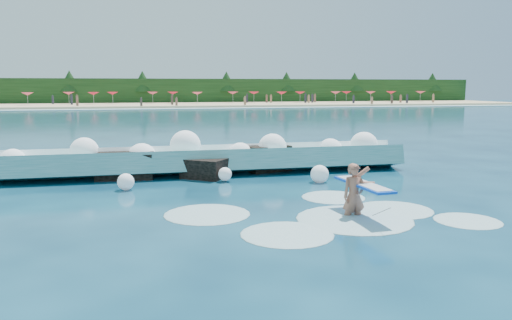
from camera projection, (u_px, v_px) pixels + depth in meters
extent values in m
plane|color=#07273E|center=(220.00, 216.00, 13.65)|extent=(200.00, 200.00, 0.00)
cube|color=tan|center=(149.00, 105.00, 88.69)|extent=(140.00, 20.00, 0.40)
cube|color=silver|center=(151.00, 109.00, 78.12)|extent=(140.00, 5.00, 0.08)
cube|color=black|center=(147.00, 91.00, 97.97)|extent=(140.00, 4.00, 5.00)
cube|color=teal|center=(209.00, 163.00, 20.28)|extent=(16.22, 2.47, 1.35)
cube|color=white|center=(206.00, 151.00, 20.99)|extent=(16.22, 1.14, 0.63)
cube|color=black|center=(126.00, 167.00, 19.33)|extent=(2.26, 1.79, 1.15)
cube|color=black|center=(205.00, 170.00, 19.26)|extent=(2.02, 1.95, 0.88)
cube|color=black|center=(265.00, 160.00, 21.01)|extent=(2.11, 1.88, 1.24)
imported|color=#A3624C|center=(354.00, 196.00, 13.34)|extent=(0.65, 0.43, 1.78)
cube|color=blue|center=(363.00, 184.00, 13.41)|extent=(0.71, 2.47, 0.06)
cube|color=silver|center=(363.00, 184.00, 13.41)|extent=(0.60, 2.26, 0.06)
cylinder|color=black|center=(381.00, 212.00, 12.25)|extent=(0.01, 0.91, 0.43)
sphere|color=white|center=(13.00, 162.00, 18.24)|extent=(0.95, 0.95, 0.95)
sphere|color=white|center=(84.00, 152.00, 19.51)|extent=(1.12, 1.12, 1.12)
sphere|color=white|center=(142.00, 158.00, 19.92)|extent=(1.21, 1.21, 1.21)
sphere|color=white|center=(185.00, 146.00, 20.34)|extent=(1.25, 1.25, 1.25)
sphere|color=white|center=(240.00, 155.00, 20.42)|extent=(1.02, 1.02, 1.02)
sphere|color=white|center=(272.00, 148.00, 20.72)|extent=(1.19, 1.19, 1.19)
sphere|color=white|center=(330.00, 151.00, 21.77)|extent=(1.10, 1.10, 1.10)
sphere|color=white|center=(364.00, 146.00, 21.43)|extent=(1.22, 1.22, 1.22)
sphere|color=white|center=(126.00, 182.00, 16.95)|extent=(0.57, 0.57, 0.57)
sphere|color=white|center=(225.00, 174.00, 18.46)|extent=(0.50, 0.50, 0.50)
sphere|color=white|center=(320.00, 174.00, 18.34)|extent=(0.67, 0.67, 0.67)
ellipsoid|color=silver|center=(354.00, 219.00, 13.26)|extent=(3.12, 3.12, 0.16)
ellipsoid|color=silver|center=(287.00, 234.00, 11.92)|extent=(2.27, 2.27, 0.11)
ellipsoid|color=silver|center=(394.00, 210.00, 14.28)|extent=(2.22, 2.22, 0.11)
ellipsoid|color=silver|center=(207.00, 214.00, 13.78)|extent=(2.41, 2.41, 0.12)
ellipsoid|color=silver|center=(333.00, 197.00, 15.89)|extent=(2.03, 2.03, 0.10)
ellipsoid|color=silver|center=(467.00, 221.00, 13.10)|extent=(1.75, 1.75, 0.09)
cone|color=#E2425B|center=(27.00, 94.00, 83.52)|extent=(2.00, 2.00, 0.50)
cone|color=#E2425B|center=(69.00, 93.00, 89.32)|extent=(2.00, 2.00, 0.50)
cone|color=red|center=(93.00, 94.00, 87.78)|extent=(2.00, 2.00, 0.50)
cone|color=red|center=(113.00, 93.00, 90.39)|extent=(2.00, 2.00, 0.50)
cone|color=#E2425B|center=(153.00, 93.00, 92.52)|extent=(2.00, 2.00, 0.50)
cone|color=red|center=(173.00, 93.00, 93.28)|extent=(2.00, 2.00, 0.50)
cone|color=#E2425B|center=(197.00, 93.00, 89.98)|extent=(2.00, 2.00, 0.50)
cone|color=#E2425B|center=(233.00, 93.00, 95.59)|extent=(2.00, 2.00, 0.50)
cone|color=red|center=(254.00, 93.00, 95.05)|extent=(2.00, 2.00, 0.50)
cone|color=red|center=(282.00, 93.00, 93.84)|extent=(2.00, 2.00, 0.50)
cone|color=red|center=(300.00, 93.00, 96.52)|extent=(2.00, 2.00, 0.50)
cone|color=#E2425B|center=(336.00, 93.00, 98.70)|extent=(2.00, 2.00, 0.50)
cone|color=red|center=(346.00, 93.00, 101.20)|extent=(2.00, 2.00, 0.50)
cone|color=#E2425B|center=(371.00, 93.00, 100.80)|extent=(2.00, 2.00, 0.50)
cone|color=red|center=(391.00, 93.00, 102.13)|extent=(2.00, 2.00, 0.50)
cone|color=#E2425B|center=(420.00, 92.00, 104.02)|extent=(2.00, 2.00, 0.50)
cube|color=#3F332D|center=(41.00, 101.00, 82.68)|extent=(0.35, 0.22, 1.36)
cube|color=#8C664C|center=(224.00, 100.00, 86.57)|extent=(0.35, 0.22, 1.52)
cube|color=brown|center=(267.00, 99.00, 96.05)|extent=(0.35, 0.22, 1.48)
cube|color=#3F332D|center=(186.00, 100.00, 89.66)|extent=(0.35, 0.22, 1.45)
cube|color=#3F332D|center=(407.00, 99.00, 97.87)|extent=(0.35, 0.22, 1.39)
cube|color=#3F332D|center=(351.00, 98.00, 96.29)|extent=(0.35, 0.22, 1.61)
cube|color=#8C664C|center=(420.00, 102.00, 90.89)|extent=(0.35, 0.22, 1.36)
cube|color=#262633|center=(103.00, 100.00, 84.61)|extent=(0.35, 0.22, 1.61)
cube|color=#8C664C|center=(409.00, 99.00, 92.51)|extent=(0.35, 0.22, 1.39)
cube|color=#262633|center=(279.00, 100.00, 86.60)|extent=(0.35, 0.22, 1.42)
cube|color=brown|center=(160.00, 99.00, 92.34)|extent=(0.35, 0.22, 1.42)
cube|color=#262633|center=(387.00, 99.00, 91.15)|extent=(0.35, 0.22, 1.55)
cube|color=brown|center=(412.00, 99.00, 96.93)|extent=(0.35, 0.22, 1.36)
cube|color=#3F332D|center=(167.00, 99.00, 91.06)|extent=(0.35, 0.22, 1.52)
cube|color=#262633|center=(412.00, 99.00, 91.64)|extent=(0.35, 0.22, 1.49)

